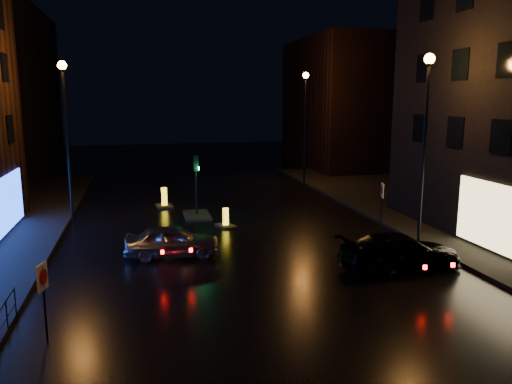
# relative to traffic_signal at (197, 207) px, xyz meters

# --- Properties ---
(ground) EXTENTS (120.00, 120.00, 0.00)m
(ground) POSITION_rel_traffic_signal_xyz_m (1.20, -14.00, -0.50)
(ground) COLOR black
(ground) RESTS_ON ground
(pavement_right) EXTENTS (12.00, 44.00, 0.15)m
(pavement_right) POSITION_rel_traffic_signal_xyz_m (15.20, -6.00, -0.43)
(pavement_right) COLOR black
(pavement_right) RESTS_ON ground
(building_far_right) EXTENTS (8.00, 14.00, 12.00)m
(building_far_right) POSITION_rel_traffic_signal_xyz_m (16.20, 18.00, 5.50)
(building_far_right) COLOR black
(building_far_right) RESTS_ON ground
(street_lamp_lfar) EXTENTS (0.44, 0.44, 8.37)m
(street_lamp_lfar) POSITION_rel_traffic_signal_xyz_m (-6.60, -0.00, 5.06)
(street_lamp_lfar) COLOR black
(street_lamp_lfar) RESTS_ON ground
(street_lamp_rnear) EXTENTS (0.44, 0.44, 8.37)m
(street_lamp_rnear) POSITION_rel_traffic_signal_xyz_m (9.00, -8.00, 5.06)
(street_lamp_rnear) COLOR black
(street_lamp_rnear) RESTS_ON ground
(street_lamp_rfar) EXTENTS (0.44, 0.44, 8.37)m
(street_lamp_rfar) POSITION_rel_traffic_signal_xyz_m (9.00, 8.00, 5.06)
(street_lamp_rfar) COLOR black
(street_lamp_rfar) RESTS_ON ground
(traffic_signal) EXTENTS (1.40, 2.40, 3.45)m
(traffic_signal) POSITION_rel_traffic_signal_xyz_m (0.00, 0.00, 0.00)
(traffic_signal) COLOR black
(traffic_signal) RESTS_ON ground
(silver_hatchback) EXTENTS (4.06, 2.00, 1.33)m
(silver_hatchback) POSITION_rel_traffic_signal_xyz_m (-1.80, -7.00, 0.16)
(silver_hatchback) COLOR #989A9F
(silver_hatchback) RESTS_ON ground
(dark_sedan) EXTENTS (4.89, 2.17, 1.40)m
(dark_sedan) POSITION_rel_traffic_signal_xyz_m (6.64, -10.60, 0.20)
(dark_sedan) COLOR black
(dark_sedan) RESTS_ON ground
(bollard_near) EXTENTS (1.08, 1.31, 0.98)m
(bollard_near) POSITION_rel_traffic_signal_xyz_m (1.18, -2.66, -0.29)
(bollard_near) COLOR black
(bollard_near) RESTS_ON ground
(bollard_far) EXTENTS (1.07, 1.47, 1.20)m
(bollard_far) POSITION_rel_traffic_signal_xyz_m (-1.66, 2.84, -0.24)
(bollard_far) COLOR black
(bollard_far) RESTS_ON ground
(road_sign_left) EXTENTS (0.19, 0.53, 2.24)m
(road_sign_left) POSITION_rel_traffic_signal_xyz_m (-5.64, -13.78, 1.17)
(road_sign_left) COLOR black
(road_sign_left) RESTS_ON ground
(road_sign_right) EXTENTS (0.19, 0.53, 2.22)m
(road_sign_right) POSITION_rel_traffic_signal_xyz_m (9.10, -4.24, 1.16)
(road_sign_right) COLOR black
(road_sign_right) RESTS_ON ground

